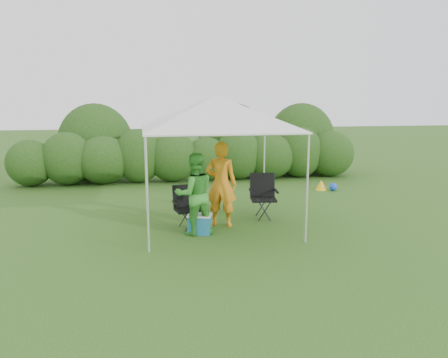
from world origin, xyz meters
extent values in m
plane|color=#37621E|center=(0.00, 0.00, 0.00)|extent=(70.00, 70.00, 0.00)
ellipsoid|color=#274C18|center=(-5.11, 6.00, 0.75)|extent=(1.50, 1.28, 1.50)
cylinder|color=#382616|center=(-5.11, 6.00, 0.15)|extent=(0.12, 0.12, 0.30)
ellipsoid|color=#274C18|center=(-3.98, 6.00, 0.86)|extent=(1.65, 1.40, 1.73)
cylinder|color=#382616|center=(-3.98, 6.00, 0.15)|extent=(0.12, 0.12, 0.30)
ellipsoid|color=#274C18|center=(-2.84, 6.00, 0.79)|extent=(1.80, 1.53, 1.57)
cylinder|color=#382616|center=(-2.84, 6.00, 0.15)|extent=(0.12, 0.12, 0.30)
ellipsoid|color=#274C18|center=(-1.70, 6.00, 0.90)|extent=(1.58, 1.34, 1.80)
cylinder|color=#382616|center=(-1.70, 6.00, 0.15)|extent=(0.12, 0.12, 0.30)
ellipsoid|color=#274C18|center=(-0.57, 6.00, 0.82)|extent=(1.73, 1.47, 1.65)
cylinder|color=#382616|center=(-0.57, 6.00, 0.15)|extent=(0.12, 0.12, 0.30)
ellipsoid|color=#274C18|center=(0.57, 6.00, 0.75)|extent=(1.50, 1.28, 1.50)
cylinder|color=#382616|center=(0.57, 6.00, 0.15)|extent=(0.12, 0.12, 0.30)
ellipsoid|color=#274C18|center=(1.70, 6.00, 0.86)|extent=(1.65, 1.40, 1.73)
cylinder|color=#382616|center=(1.70, 6.00, 0.15)|extent=(0.12, 0.12, 0.30)
ellipsoid|color=#274C18|center=(2.84, 6.00, 0.79)|extent=(1.80, 1.53, 1.57)
cylinder|color=#382616|center=(2.84, 6.00, 0.15)|extent=(0.12, 0.12, 0.30)
ellipsoid|color=#274C18|center=(3.98, 6.00, 0.90)|extent=(1.57, 1.34, 1.80)
cylinder|color=#382616|center=(3.98, 6.00, 0.15)|extent=(0.12, 0.12, 0.30)
ellipsoid|color=#274C18|center=(5.11, 6.00, 0.82)|extent=(1.72, 1.47, 1.65)
cylinder|color=#382616|center=(5.11, 6.00, 0.15)|extent=(0.12, 0.12, 0.30)
cylinder|color=silver|center=(-1.50, -1.00, 1.05)|extent=(0.04, 0.04, 2.10)
cylinder|color=silver|center=(1.50, -1.00, 1.05)|extent=(0.04, 0.04, 2.10)
cylinder|color=silver|center=(-1.50, 2.00, 1.05)|extent=(0.04, 0.04, 2.10)
cylinder|color=silver|center=(1.50, 2.00, 1.05)|extent=(0.04, 0.04, 2.10)
cube|color=white|center=(0.00, 0.50, 2.12)|extent=(3.10, 3.10, 0.03)
pyramid|color=white|center=(0.00, 0.50, 2.48)|extent=(3.10, 3.10, 0.70)
cube|color=black|center=(1.17, 0.86, 0.46)|extent=(0.64, 0.60, 0.05)
cube|color=black|center=(1.20, 1.09, 0.76)|extent=(0.58, 0.24, 0.54)
cube|color=black|center=(0.88, 0.90, 0.66)|extent=(0.12, 0.48, 0.03)
cube|color=black|center=(1.46, 0.81, 0.66)|extent=(0.12, 0.48, 0.03)
cylinder|color=black|center=(0.90, 0.65, 0.23)|extent=(0.03, 0.03, 0.46)
cylinder|color=black|center=(1.37, 0.58, 0.23)|extent=(0.03, 0.03, 0.46)
cylinder|color=black|center=(0.97, 1.13, 0.23)|extent=(0.03, 0.03, 0.46)
cylinder|color=black|center=(1.44, 1.06, 0.23)|extent=(0.03, 0.03, 0.46)
cube|color=black|center=(-0.65, 0.36, 0.41)|extent=(0.58, 0.55, 0.05)
cube|color=black|center=(-0.69, 0.57, 0.68)|extent=(0.52, 0.23, 0.48)
cube|color=black|center=(-0.91, 0.31, 0.58)|extent=(0.13, 0.43, 0.03)
cube|color=black|center=(-0.39, 0.41, 0.58)|extent=(0.13, 0.43, 0.03)
cylinder|color=black|center=(-0.82, 0.11, 0.20)|extent=(0.02, 0.02, 0.41)
cylinder|color=black|center=(-0.40, 0.19, 0.20)|extent=(0.02, 0.02, 0.41)
cylinder|color=black|center=(-0.90, 0.53, 0.20)|extent=(0.02, 0.02, 0.41)
cylinder|color=black|center=(-0.48, 0.61, 0.20)|extent=(0.02, 0.02, 0.41)
imported|color=orange|center=(0.10, 0.45, 0.93)|extent=(0.80, 0.67, 1.86)
imported|color=green|center=(-0.54, -0.05, 0.84)|extent=(0.89, 0.74, 1.68)
cube|color=#1F6991|center=(-0.44, -0.05, 0.19)|extent=(0.54, 0.46, 0.37)
cube|color=silver|center=(-0.44, -0.05, 0.39)|extent=(0.57, 0.49, 0.03)
cylinder|color=#592D0C|center=(-0.38, -0.09, 0.52)|extent=(0.06, 0.06, 0.22)
cone|color=yellow|center=(3.82, 3.72, 0.15)|extent=(0.36, 0.36, 0.30)
sphere|color=blue|center=(4.12, 3.52, 0.12)|extent=(0.24, 0.24, 0.24)
camera|label=1|loc=(-1.55, -8.70, 2.72)|focal=35.00mm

